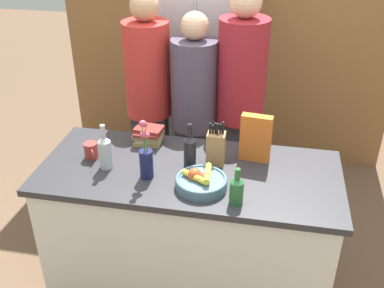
# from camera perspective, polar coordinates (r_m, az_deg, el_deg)

# --- Properties ---
(ground_plane) EXTENTS (14.00, 14.00, 0.00)m
(ground_plane) POSITION_cam_1_polar(r_m,az_deg,el_deg) (3.22, -0.34, -16.57)
(ground_plane) COLOR brown
(kitchen_island) EXTENTS (1.78, 0.77, 0.88)m
(kitchen_island) POSITION_cam_1_polar(r_m,az_deg,el_deg) (2.92, -0.36, -10.54)
(kitchen_island) COLOR silver
(kitchen_island) RESTS_ON ground_plane
(back_wall_wood) EXTENTS (2.98, 0.12, 2.60)m
(back_wall_wood) POSITION_cam_1_polar(r_m,az_deg,el_deg) (4.12, 4.56, 15.19)
(back_wall_wood) COLOR olive
(back_wall_wood) RESTS_ON ground_plane
(refrigerator) EXTENTS (0.78, 0.62, 1.96)m
(refrigerator) POSITION_cam_1_polar(r_m,az_deg,el_deg) (3.89, 2.05, 9.44)
(refrigerator) COLOR #B7B7BC
(refrigerator) RESTS_ON ground_plane
(fruit_bowl) EXTENTS (0.29, 0.29, 0.11)m
(fruit_bowl) POSITION_cam_1_polar(r_m,az_deg,el_deg) (2.48, 1.14, -4.72)
(fruit_bowl) COLOR slate
(fruit_bowl) RESTS_ON kitchen_island
(knife_block) EXTENTS (0.11, 0.09, 0.28)m
(knife_block) POSITION_cam_1_polar(r_m,az_deg,el_deg) (2.66, 3.06, -0.47)
(knife_block) COLOR #A87A4C
(knife_block) RESTS_ON kitchen_island
(flower_vase) EXTENTS (0.08, 0.08, 0.37)m
(flower_vase) POSITION_cam_1_polar(r_m,az_deg,el_deg) (2.54, -5.85, -1.90)
(flower_vase) COLOR #191E4C
(flower_vase) RESTS_ON kitchen_island
(cereal_box) EXTENTS (0.19, 0.08, 0.30)m
(cereal_box) POSITION_cam_1_polar(r_m,az_deg,el_deg) (2.70, 8.09, 0.74)
(cereal_box) COLOR orange
(cereal_box) RESTS_ON kitchen_island
(coffee_mug) EXTENTS (0.09, 0.11, 0.10)m
(coffee_mug) POSITION_cam_1_polar(r_m,az_deg,el_deg) (2.81, -12.69, -0.83)
(coffee_mug) COLOR #99332D
(coffee_mug) RESTS_ON kitchen_island
(book_stack) EXTENTS (0.19, 0.16, 0.11)m
(book_stack) POSITION_cam_1_polar(r_m,az_deg,el_deg) (2.91, -5.54, 1.13)
(book_stack) COLOR #99844C
(book_stack) RESTS_ON kitchen_island
(bottle_oil) EXTENTS (0.07, 0.07, 0.21)m
(bottle_oil) POSITION_cam_1_polar(r_m,az_deg,el_deg) (2.35, 5.69, -5.77)
(bottle_oil) COLOR #286633
(bottle_oil) RESTS_ON kitchen_island
(bottle_vinegar) EXTENTS (0.07, 0.07, 0.29)m
(bottle_vinegar) POSITION_cam_1_polar(r_m,az_deg,el_deg) (2.62, -0.21, -0.84)
(bottle_vinegar) COLOR black
(bottle_vinegar) RESTS_ON kitchen_island
(bottle_wine) EXTENTS (0.08, 0.08, 0.28)m
(bottle_wine) POSITION_cam_1_polar(r_m,az_deg,el_deg) (2.67, -10.98, -0.89)
(bottle_wine) COLOR #B2BCC1
(bottle_wine) RESTS_ON kitchen_island
(person_at_sink) EXTENTS (0.33, 0.33, 1.74)m
(person_at_sink) POSITION_cam_1_polar(r_m,az_deg,el_deg) (3.38, -5.52, 6.13)
(person_at_sink) COLOR #383842
(person_at_sink) RESTS_ON ground_plane
(person_in_blue) EXTENTS (0.33, 0.33, 1.63)m
(person_in_blue) POSITION_cam_1_polar(r_m,az_deg,el_deg) (3.29, 0.33, 4.34)
(person_in_blue) COLOR #383842
(person_in_blue) RESTS_ON ground_plane
(person_in_red_tee) EXTENTS (0.34, 0.34, 1.80)m
(person_in_red_tee) POSITION_cam_1_polar(r_m,az_deg,el_deg) (3.23, 6.16, 5.69)
(person_in_red_tee) COLOR #383842
(person_in_red_tee) RESTS_ON ground_plane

